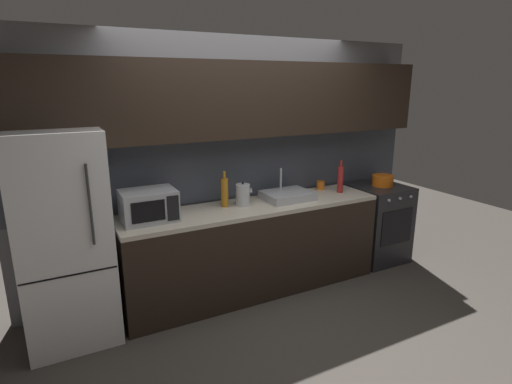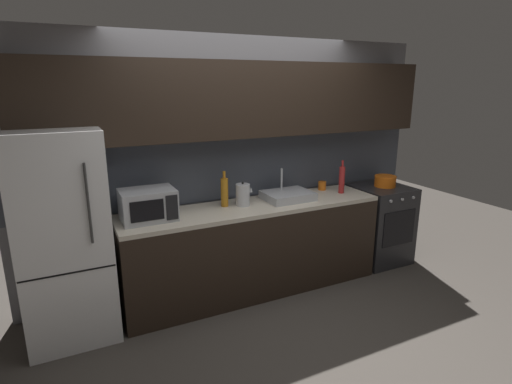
{
  "view_description": "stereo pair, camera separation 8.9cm",
  "coord_description": "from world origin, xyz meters",
  "px_view_note": "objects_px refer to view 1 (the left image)",
  "views": [
    {
      "loc": [
        -1.74,
        -2.47,
        2.05
      ],
      "look_at": [
        0.03,
        0.9,
        1.03
      ],
      "focal_mm": 28.56,
      "sensor_mm": 36.0,
      "label": 1
    },
    {
      "loc": [
        -1.66,
        -2.51,
        2.05
      ],
      "look_at": [
        0.03,
        0.9,
        1.03
      ],
      "focal_mm": 28.56,
      "sensor_mm": 36.0,
      "label": 2
    }
  ],
  "objects_px": {
    "oven_range": "(377,223)",
    "wine_bottle_red": "(340,179)",
    "kettle": "(243,195)",
    "mug_orange": "(321,185)",
    "wine_bottle_amber": "(225,192)",
    "cooking_pot": "(383,180)",
    "microwave": "(149,206)",
    "refrigerator": "(64,239)"
  },
  "relations": [
    {
      "from": "wine_bottle_red",
      "to": "cooking_pot",
      "type": "relative_size",
      "value": 1.47
    },
    {
      "from": "kettle",
      "to": "wine_bottle_red",
      "type": "bearing_deg",
      "value": -2.32
    },
    {
      "from": "wine_bottle_amber",
      "to": "mug_orange",
      "type": "height_order",
      "value": "wine_bottle_amber"
    },
    {
      "from": "refrigerator",
      "to": "wine_bottle_red",
      "type": "distance_m",
      "value": 2.75
    },
    {
      "from": "microwave",
      "to": "wine_bottle_red",
      "type": "height_order",
      "value": "wine_bottle_red"
    },
    {
      "from": "wine_bottle_red",
      "to": "cooking_pot",
      "type": "xyz_separation_m",
      "value": [
        0.63,
        0.01,
        -0.09
      ]
    },
    {
      "from": "kettle",
      "to": "microwave",
      "type": "bearing_deg",
      "value": -178.6
    },
    {
      "from": "microwave",
      "to": "cooking_pot",
      "type": "xyz_separation_m",
      "value": [
        2.69,
        -0.02,
        -0.07
      ]
    },
    {
      "from": "wine_bottle_red",
      "to": "cooking_pot",
      "type": "height_order",
      "value": "wine_bottle_red"
    },
    {
      "from": "refrigerator",
      "to": "oven_range",
      "type": "xyz_separation_m",
      "value": [
        3.33,
        -0.0,
        -0.41
      ]
    },
    {
      "from": "microwave",
      "to": "wine_bottle_red",
      "type": "xyz_separation_m",
      "value": [
        2.06,
        -0.02,
        0.01
      ]
    },
    {
      "from": "oven_range",
      "to": "wine_bottle_red",
      "type": "bearing_deg",
      "value": -179.58
    },
    {
      "from": "kettle",
      "to": "mug_orange",
      "type": "relative_size",
      "value": 2.53
    },
    {
      "from": "cooking_pot",
      "to": "wine_bottle_red",
      "type": "bearing_deg",
      "value": -179.47
    },
    {
      "from": "mug_orange",
      "to": "refrigerator",
      "type": "bearing_deg",
      "value": -175.68
    },
    {
      "from": "kettle",
      "to": "cooking_pot",
      "type": "xyz_separation_m",
      "value": [
        1.78,
        -0.04,
        -0.04
      ]
    },
    {
      "from": "kettle",
      "to": "mug_orange",
      "type": "height_order",
      "value": "kettle"
    },
    {
      "from": "refrigerator",
      "to": "microwave",
      "type": "xyz_separation_m",
      "value": [
        0.68,
        0.02,
        0.17
      ]
    },
    {
      "from": "refrigerator",
      "to": "mug_orange",
      "type": "xyz_separation_m",
      "value": [
        2.63,
        0.2,
        0.08
      ]
    },
    {
      "from": "wine_bottle_red",
      "to": "cooking_pot",
      "type": "distance_m",
      "value": 0.63
    },
    {
      "from": "oven_range",
      "to": "mug_orange",
      "type": "xyz_separation_m",
      "value": [
        -0.7,
        0.2,
        0.5
      ]
    },
    {
      "from": "mug_orange",
      "to": "cooking_pot",
      "type": "distance_m",
      "value": 0.76
    },
    {
      "from": "kettle",
      "to": "mug_orange",
      "type": "distance_m",
      "value": 1.05
    },
    {
      "from": "mug_orange",
      "to": "wine_bottle_red",
      "type": "bearing_deg",
      "value": -62.45
    },
    {
      "from": "oven_range",
      "to": "kettle",
      "type": "bearing_deg",
      "value": 178.62
    },
    {
      "from": "refrigerator",
      "to": "wine_bottle_amber",
      "type": "relative_size",
      "value": 4.99
    },
    {
      "from": "kettle",
      "to": "wine_bottle_amber",
      "type": "xyz_separation_m",
      "value": [
        -0.17,
        0.06,
        0.04
      ]
    },
    {
      "from": "oven_range",
      "to": "microwave",
      "type": "height_order",
      "value": "microwave"
    },
    {
      "from": "wine_bottle_amber",
      "to": "mug_orange",
      "type": "bearing_deg",
      "value": 4.87
    },
    {
      "from": "microwave",
      "to": "cooking_pot",
      "type": "distance_m",
      "value": 2.69
    },
    {
      "from": "microwave",
      "to": "wine_bottle_red",
      "type": "relative_size",
      "value": 1.29
    },
    {
      "from": "refrigerator",
      "to": "wine_bottle_amber",
      "type": "xyz_separation_m",
      "value": [
        1.42,
        0.1,
        0.18
      ]
    },
    {
      "from": "kettle",
      "to": "cooking_pot",
      "type": "relative_size",
      "value": 0.97
    },
    {
      "from": "wine_bottle_red",
      "to": "refrigerator",
      "type": "bearing_deg",
      "value": 179.88
    },
    {
      "from": "microwave",
      "to": "mug_orange",
      "type": "bearing_deg",
      "value": 5.28
    },
    {
      "from": "oven_range",
      "to": "microwave",
      "type": "relative_size",
      "value": 1.96
    },
    {
      "from": "microwave",
      "to": "wine_bottle_amber",
      "type": "bearing_deg",
      "value": 5.96
    },
    {
      "from": "microwave",
      "to": "kettle",
      "type": "relative_size",
      "value": 1.94
    },
    {
      "from": "microwave",
      "to": "oven_range",
      "type": "bearing_deg",
      "value": -0.42
    },
    {
      "from": "kettle",
      "to": "oven_range",
      "type": "bearing_deg",
      "value": -1.38
    },
    {
      "from": "refrigerator",
      "to": "oven_range",
      "type": "relative_size",
      "value": 1.92
    },
    {
      "from": "cooking_pot",
      "to": "wine_bottle_amber",
      "type": "bearing_deg",
      "value": 177.18
    }
  ]
}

